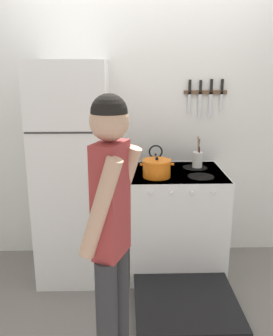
# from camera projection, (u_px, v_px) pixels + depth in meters

# --- Properties ---
(ground_plane) EXTENTS (14.00, 14.00, 0.00)m
(ground_plane) POSITION_uv_depth(u_px,v_px,m) (139.00, 249.00, 3.72)
(ground_plane) COLOR slate
(wall_back) EXTENTS (10.00, 0.06, 2.55)m
(wall_back) POSITION_uv_depth(u_px,v_px,m) (140.00, 121.00, 3.40)
(wall_back) COLOR silver
(wall_back) RESTS_ON ground_plane
(refrigerator) EXTENTS (0.59, 0.72, 1.81)m
(refrigerator) POSITION_uv_depth(u_px,v_px,m) (74.00, 172.00, 3.12)
(refrigerator) COLOR white
(refrigerator) RESTS_ON ground_plane
(stove_range) EXTENTS (0.80, 1.39, 0.90)m
(stove_range) POSITION_uv_depth(u_px,v_px,m) (176.00, 223.00, 3.24)
(stove_range) COLOR white
(stove_range) RESTS_ON ground_plane
(dutch_oven_pot) EXTENTS (0.28, 0.23, 0.17)m
(dutch_oven_pot) POSITION_uv_depth(u_px,v_px,m) (157.00, 168.00, 3.00)
(dutch_oven_pot) COLOR orange
(dutch_oven_pot) RESTS_ON stove_range
(tea_kettle) EXTENTS (0.20, 0.15, 0.21)m
(tea_kettle) POSITION_uv_depth(u_px,v_px,m) (156.00, 161.00, 3.26)
(tea_kettle) COLOR black
(tea_kettle) RESTS_ON stove_range
(utensil_jar) EXTENTS (0.09, 0.09, 0.28)m
(utensil_jar) POSITION_uv_depth(u_px,v_px,m) (198.00, 159.00, 3.28)
(utensil_jar) COLOR silver
(utensil_jar) RESTS_ON stove_range
(person) EXTENTS (0.35, 0.40, 1.65)m
(person) POSITION_uv_depth(u_px,v_px,m) (111.00, 231.00, 1.95)
(person) COLOR #2D2D30
(person) RESTS_ON ground_plane
(wall_knife_strip) EXTENTS (0.38, 0.03, 0.34)m
(wall_knife_strip) POSITION_uv_depth(u_px,v_px,m) (206.00, 92.00, 3.30)
(wall_knife_strip) COLOR brown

